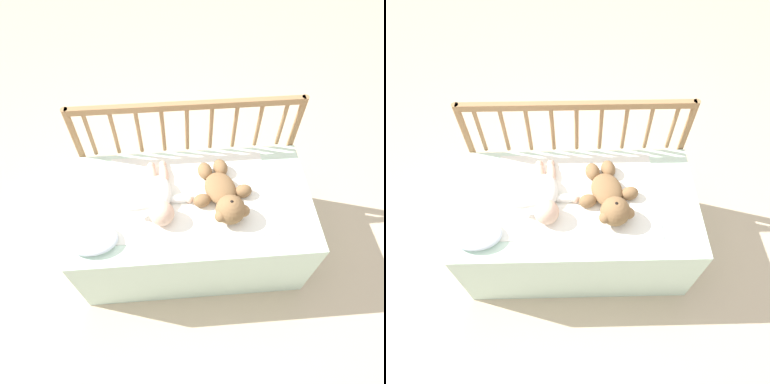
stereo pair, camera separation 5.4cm
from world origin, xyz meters
The scene contains 7 objects.
ground_plane centered at (0.00, 0.00, 0.00)m, with size 12.00×12.00×0.00m, color #C6B293.
crib_mattress centered at (0.00, 0.00, 0.27)m, with size 1.25×0.68×0.53m.
crib_rail centered at (0.00, 0.36, 0.62)m, with size 1.25×0.04×0.87m.
blanket centered at (-0.01, 0.04, 0.54)m, with size 0.84×0.54×0.01m.
teddy_bear centered at (0.16, -0.02, 0.59)m, with size 0.32×0.42×0.15m.
baby centered at (-0.16, 0.00, 0.58)m, with size 0.35×0.42×0.12m.
small_pillow centered at (-0.49, -0.21, 0.56)m, with size 0.25×0.17×0.06m.
Camera 2 is at (-0.02, -0.97, 2.02)m, focal length 32.00 mm.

